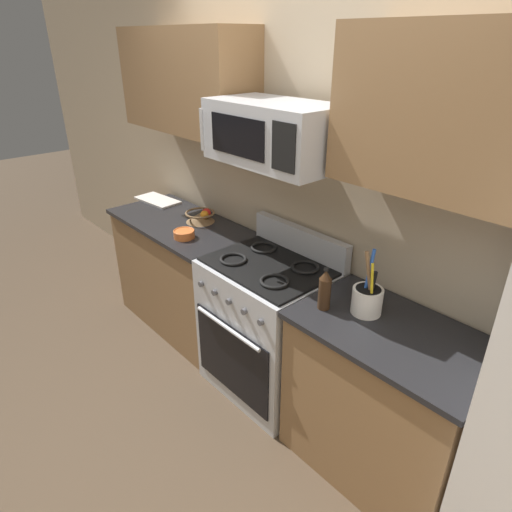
{
  "coord_description": "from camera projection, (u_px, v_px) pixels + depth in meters",
  "views": [
    {
      "loc": [
        1.71,
        -1.01,
        2.16
      ],
      "look_at": [
        0.02,
        0.5,
        1.03
      ],
      "focal_mm": 31.0,
      "sensor_mm": 36.0,
      "label": 1
    }
  ],
  "objects": [
    {
      "name": "upper_cabinets_right",
      "position": [
        451.0,
        112.0,
        1.74
      ],
      "size": [
        0.95,
        0.34,
        0.66
      ],
      "color": "olive"
    },
    {
      "name": "counter_left",
      "position": [
        183.0,
        274.0,
        3.54
      ],
      "size": [
        1.21,
        0.6,
        0.91
      ],
      "color": "olive",
      "rests_on": "ground"
    },
    {
      "name": "range_oven",
      "position": [
        268.0,
        326.0,
        2.87
      ],
      "size": [
        0.76,
        0.64,
        1.09
      ],
      "color": "#B2B5BA",
      "rests_on": "ground"
    },
    {
      "name": "counter_right",
      "position": [
        382.0,
        402.0,
        2.29
      ],
      "size": [
        0.96,
        0.6,
        0.91
      ],
      "color": "olive",
      "rests_on": "ground"
    },
    {
      "name": "wall_back",
      "position": [
        313.0,
        192.0,
        2.72
      ],
      "size": [
        8.0,
        0.1,
        2.6
      ],
      "primitive_type": "cube",
      "color": "tan",
      "rests_on": "ground"
    },
    {
      "name": "fruit_basket",
      "position": [
        201.0,
        216.0,
        3.3
      ],
      "size": [
        0.22,
        0.22,
        0.1
      ],
      "color": "brown",
      "rests_on": "counter_left"
    },
    {
      "name": "bottle_soy",
      "position": [
        325.0,
        290.0,
        2.22
      ],
      "size": [
        0.06,
        0.06,
        0.23
      ],
      "color": "#382314",
      "rests_on": "counter_right"
    },
    {
      "name": "prep_bowl",
      "position": [
        184.0,
        234.0,
        3.05
      ],
      "size": [
        0.15,
        0.15,
        0.06
      ],
      "color": "#D1662D",
      "rests_on": "counter_left"
    },
    {
      "name": "utensil_crock",
      "position": [
        367.0,
        299.0,
        2.19
      ],
      "size": [
        0.15,
        0.15,
        0.34
      ],
      "color": "white",
      "rests_on": "counter_right"
    },
    {
      "name": "microwave",
      "position": [
        274.0,
        133.0,
        2.34
      ],
      "size": [
        0.75,
        0.44,
        0.32
      ],
      "color": "#B2B5BA"
    },
    {
      "name": "cutting_board",
      "position": [
        157.0,
        200.0,
        3.74
      ],
      "size": [
        0.42,
        0.24,
        0.02
      ],
      "primitive_type": "cube",
      "rotation": [
        0.0,
        0.0,
        0.11
      ],
      "color": "silver",
      "rests_on": "counter_left"
    },
    {
      "name": "ground_plane",
      "position": [
        193.0,
        429.0,
        2.71
      ],
      "size": [
        16.0,
        16.0,
        0.0
      ],
      "primitive_type": "plane",
      "color": "#473828"
    },
    {
      "name": "upper_cabinets_left",
      "position": [
        186.0,
        81.0,
        2.99
      ],
      "size": [
        1.2,
        0.34,
        0.66
      ],
      "color": "olive"
    }
  ]
}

